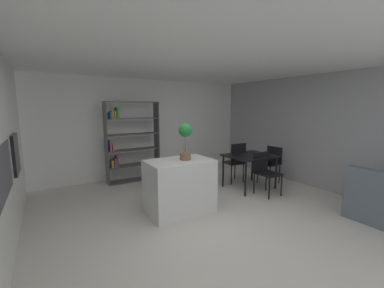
{
  "coord_description": "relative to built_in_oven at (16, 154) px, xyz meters",
  "views": [
    {
      "loc": [
        -2.08,
        -2.98,
        1.84
      ],
      "look_at": [
        0.17,
        0.72,
        1.18
      ],
      "focal_mm": 22.6,
      "sensor_mm": 36.0,
      "label": 1
    }
  ],
  "objects": [
    {
      "name": "ground_plane",
      "position": [
        2.5,
        -1.47,
        -1.14
      ],
      "size": [
        8.91,
        8.91,
        0.0
      ],
      "primitive_type": "plane",
      "color": "beige"
    },
    {
      "name": "ceiling_slab",
      "position": [
        2.5,
        -1.47,
        1.46
      ],
      "size": [
        6.44,
        6.49,
        0.06
      ],
      "color": "white",
      "rests_on": "ground_plane"
    },
    {
      "name": "back_partition",
      "position": [
        2.5,
        1.75,
        0.14
      ],
      "size": [
        6.44,
        0.06,
        2.57
      ],
      "primitive_type": "cube",
      "color": "white",
      "rests_on": "ground_plane"
    },
    {
      "name": "right_partition_gray",
      "position": [
        5.68,
        -1.47,
        0.14
      ],
      "size": [
        0.06,
        6.49,
        2.57
      ],
      "primitive_type": "cube",
      "color": "#9E9EA3",
      "rests_on": "ground_plane"
    },
    {
      "name": "cabinet_niche_splashback",
      "position": [
        -0.02,
        -1.19,
        -0.01
      ],
      "size": [
        0.01,
        1.27,
        0.6
      ],
      "color": "#4C4C56",
      "rests_on": "ground_plane"
    },
    {
      "name": "built_in_oven",
      "position": [
        0.0,
        0.0,
        0.0
      ],
      "size": [
        0.06,
        0.6,
        0.6
      ],
      "color": "black",
      "rests_on": "ground_plane"
    },
    {
      "name": "kitchen_island",
      "position": [
        2.35,
        -0.85,
        -0.67
      ],
      "size": [
        1.13,
        0.73,
        0.93
      ],
      "primitive_type": "cube",
      "color": "silver",
      "rests_on": "ground_plane"
    },
    {
      "name": "potted_plant_on_island",
      "position": [
        2.46,
        -0.87,
        0.18
      ],
      "size": [
        0.23,
        0.23,
        0.63
      ],
      "color": "brown",
      "rests_on": "kitchen_island"
    },
    {
      "name": "open_bookshelf",
      "position": [
        2.15,
        1.38,
        -0.13
      ],
      "size": [
        1.3,
        0.33,
        1.97
      ],
      "color": "#4C4C51",
      "rests_on": "ground_plane"
    },
    {
      "name": "dining_table",
      "position": [
        4.33,
        -0.55,
        -0.45
      ],
      "size": [
        1.05,
        0.85,
        0.77
      ],
      "color": "black",
      "rests_on": "ground_plane"
    },
    {
      "name": "dining_chair_window_side",
      "position": [
        5.07,
        -0.53,
        -0.6
      ],
      "size": [
        0.49,
        0.46,
        0.88
      ],
      "rotation": [
        0.0,
        0.0,
        -1.46
      ],
      "color": "black",
      "rests_on": "ground_plane"
    },
    {
      "name": "dining_chair_near",
      "position": [
        4.33,
        -0.99,
        -0.61
      ],
      "size": [
        0.45,
        0.47,
        0.88
      ],
      "rotation": [
        0.0,
        0.0,
        0.02
      ],
      "color": "black",
      "rests_on": "ground_plane"
    },
    {
      "name": "dining_chair_far",
      "position": [
        4.32,
        -0.1,
        -0.56
      ],
      "size": [
        0.45,
        0.46,
        0.98
      ],
      "rotation": [
        0.0,
        0.0,
        3.03
      ],
      "color": "black",
      "rests_on": "ground_plane"
    }
  ]
}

